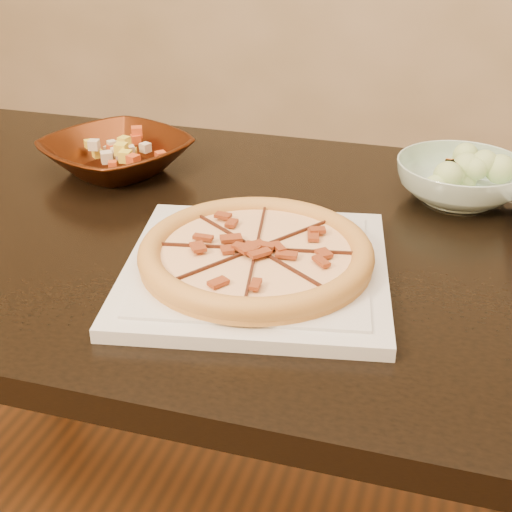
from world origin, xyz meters
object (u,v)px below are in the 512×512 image
Objects in this scene: plate at (256,269)px; bronze_bowl at (116,155)px; salad_bowl at (460,180)px; pizza at (256,253)px; dining_table at (210,287)px.

plate is 1.69× the size of bronze_bowl.
salad_bowl is at bearing 55.32° from plate.
pizza is 1.28× the size of bronze_bowl.
dining_table is 0.22m from plate.
bronze_bowl is 1.17× the size of salad_bowl.
salad_bowl reaches higher than pizza.
dining_table is 0.43m from salad_bowl.
dining_table is 6.38× the size of salad_bowl.
pizza is 1.49× the size of salad_bowl.
plate is 0.02m from pizza.
dining_table is at bearing -32.26° from bronze_bowl.
pizza reaches higher than plate.
salad_bowl is (0.23, 0.34, 0.02)m from plate.
plate is 0.44m from bronze_bowl.
plate is 1.97× the size of salad_bowl.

